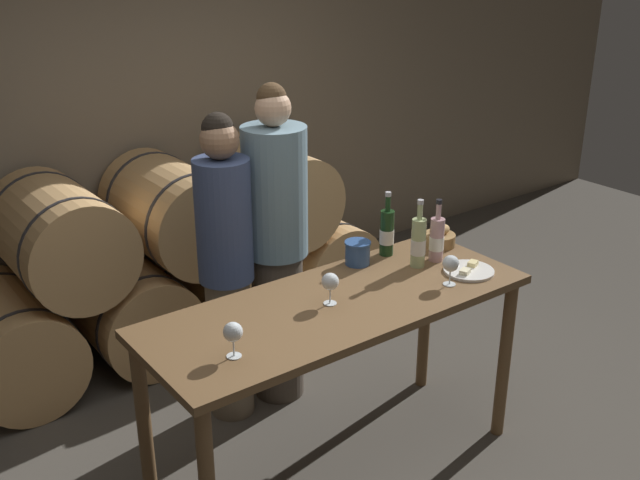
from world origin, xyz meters
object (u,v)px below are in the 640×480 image
(cheese_plate, at_px, (469,270))
(wine_glass_center, at_px, (451,264))
(bread_basket, at_px, (439,237))
(person_right, at_px, (276,247))
(wine_bottle_white, at_px, (418,242))
(wine_glass_left, at_px, (331,283))
(wine_glass_far_left, at_px, (233,333))
(blue_crock, at_px, (358,252))
(person_left, at_px, (226,267))
(tasting_table, at_px, (338,325))
(wine_bottle_red, at_px, (387,232))
(wine_bottle_rose, at_px, (437,239))

(cheese_plate, height_order, wine_glass_center, wine_glass_center)
(bread_basket, bearing_deg, person_right, 141.63)
(wine_bottle_white, height_order, wine_glass_left, wine_bottle_white)
(wine_bottle_white, bearing_deg, wine_glass_far_left, -170.35)
(blue_crock, relative_size, wine_glass_center, 0.88)
(person_left, distance_m, bread_basket, 1.13)
(wine_glass_left, bearing_deg, person_left, 98.97)
(person_right, distance_m, wine_bottle_white, 0.79)
(person_right, xyz_separation_m, wine_bottle_white, (0.40, -0.66, 0.14))
(tasting_table, height_order, wine_glass_left, wine_glass_left)
(blue_crock, bearing_deg, wine_glass_far_left, -157.34)
(person_left, bearing_deg, tasting_table, -77.32)
(wine_bottle_red, height_order, cheese_plate, wine_bottle_red)
(bread_basket, relative_size, wine_glass_center, 1.15)
(wine_glass_far_left, xyz_separation_m, wine_glass_center, (1.14, -0.05, 0.00))
(person_left, bearing_deg, wine_bottle_rose, -38.41)
(person_left, xyz_separation_m, wine_glass_far_left, (-0.46, -0.86, 0.16))
(cheese_plate, bearing_deg, wine_bottle_red, 113.60)
(wine_bottle_rose, height_order, blue_crock, wine_bottle_rose)
(tasting_table, relative_size, wine_glass_center, 12.30)
(wine_bottle_red, bearing_deg, cheese_plate, -66.40)
(tasting_table, bearing_deg, bread_basket, 12.99)
(bread_basket, distance_m, wine_glass_center, 0.48)
(bread_basket, bearing_deg, wine_glass_left, -167.49)
(person_right, height_order, wine_bottle_white, person_right)
(tasting_table, relative_size, wine_glass_far_left, 12.30)
(cheese_plate, bearing_deg, person_right, 122.59)
(cheese_plate, relative_size, wine_glass_far_left, 1.65)
(wine_bottle_white, xyz_separation_m, wine_bottle_rose, (0.12, -0.00, -0.01))
(tasting_table, distance_m, wine_glass_center, 0.60)
(person_right, height_order, blue_crock, person_right)
(cheese_plate, distance_m, wine_glass_center, 0.21)
(person_right, relative_size, cheese_plate, 7.23)
(wine_bottle_red, distance_m, bread_basket, 0.32)
(wine_glass_left, bearing_deg, cheese_plate, -10.27)
(tasting_table, relative_size, person_left, 1.09)
(blue_crock, height_order, cheese_plate, blue_crock)
(bread_basket, height_order, cheese_plate, bread_basket)
(blue_crock, distance_m, wine_glass_far_left, 1.03)
(person_right, relative_size, bread_basket, 10.38)
(wine_bottle_white, height_order, bread_basket, wine_bottle_white)
(wine_bottle_red, xyz_separation_m, wine_bottle_rose, (0.15, -0.20, -0.01))
(tasting_table, height_order, wine_glass_center, wine_glass_center)
(wine_bottle_red, bearing_deg, wine_glass_center, -90.05)
(bread_basket, distance_m, wine_glass_left, 0.89)
(wine_bottle_white, relative_size, wine_glass_left, 2.34)
(wine_bottle_rose, relative_size, wine_glass_far_left, 2.18)
(wine_bottle_red, height_order, wine_bottle_rose, wine_bottle_red)
(tasting_table, relative_size, wine_bottle_rose, 5.64)
(blue_crock, relative_size, wine_glass_far_left, 0.88)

